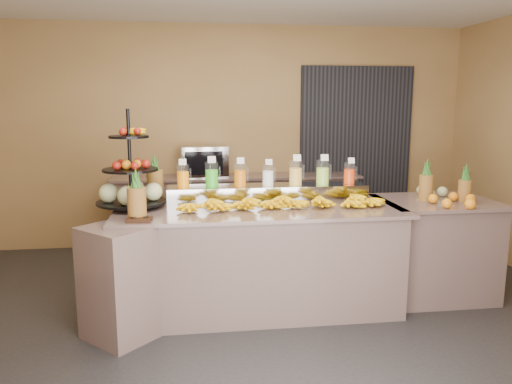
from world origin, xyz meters
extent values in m
plane|color=black|center=(0.00, 0.00, 0.00)|extent=(6.00, 6.00, 0.00)
cube|color=olive|center=(0.00, 2.51, 1.40)|extent=(6.00, 0.02, 2.80)
cube|color=black|center=(1.60, 2.46, 1.20)|extent=(1.50, 0.06, 2.20)
cube|color=gray|center=(0.00, 0.30, 0.45)|extent=(2.40, 0.90, 0.90)
cube|color=gray|center=(0.00, 0.30, 0.92)|extent=(2.50, 1.00, 0.03)
cube|color=gray|center=(-1.15, -0.10, 0.45)|extent=(0.71, 0.71, 0.90)
cube|color=gray|center=(1.70, 0.40, 0.45)|extent=(1.00, 0.80, 0.90)
cube|color=gray|center=(1.70, 0.40, 0.92)|extent=(1.08, 0.88, 0.03)
cube|color=gray|center=(0.00, 2.25, 0.45)|extent=(3.00, 0.50, 0.90)
cube|color=gray|center=(0.00, 2.25, 0.92)|extent=(3.10, 0.55, 0.03)
cube|color=gray|center=(0.12, 0.58, 1.01)|extent=(1.85, 0.30, 0.15)
cylinder|color=silver|center=(-0.66, 0.58, 1.18)|extent=(0.11, 0.11, 0.21)
cylinder|color=orange|center=(-0.66, 0.58, 1.15)|extent=(0.11, 0.11, 0.14)
cylinder|color=gray|center=(-0.67, 0.59, 1.23)|extent=(0.01, 0.01, 0.25)
cube|color=white|center=(-0.66, 0.53, 1.32)|extent=(0.07, 0.02, 0.06)
cylinder|color=silver|center=(-0.40, 0.58, 1.19)|extent=(0.12, 0.12, 0.22)
cylinder|color=green|center=(-0.40, 0.58, 1.16)|extent=(0.11, 0.11, 0.15)
cylinder|color=gray|center=(-0.42, 0.59, 1.24)|extent=(0.01, 0.01, 0.26)
cube|color=white|center=(-0.40, 0.52, 1.33)|extent=(0.07, 0.02, 0.06)
cylinder|color=silver|center=(-0.14, 0.58, 1.19)|extent=(0.11, 0.11, 0.21)
cylinder|color=#D76800|center=(-0.14, 0.58, 1.15)|extent=(0.11, 0.11, 0.14)
cylinder|color=gray|center=(-0.15, 0.59, 1.23)|extent=(0.01, 0.01, 0.25)
cube|color=white|center=(-0.14, 0.53, 1.32)|extent=(0.07, 0.02, 0.06)
cylinder|color=silver|center=(0.12, 0.58, 1.18)|extent=(0.11, 0.11, 0.20)
cylinder|color=white|center=(0.12, 0.58, 1.15)|extent=(0.10, 0.10, 0.13)
cylinder|color=gray|center=(0.11, 0.59, 1.22)|extent=(0.01, 0.01, 0.23)
cube|color=white|center=(0.12, 0.53, 1.30)|extent=(0.06, 0.02, 0.05)
cylinder|color=silver|center=(0.38, 0.58, 1.19)|extent=(0.12, 0.12, 0.23)
cylinder|color=gold|center=(0.38, 0.58, 1.16)|extent=(0.12, 0.12, 0.15)
cylinder|color=gray|center=(0.36, 0.59, 1.24)|extent=(0.01, 0.01, 0.27)
cube|color=white|center=(0.38, 0.52, 1.34)|extent=(0.07, 0.02, 0.06)
cylinder|color=silver|center=(0.64, 0.58, 1.19)|extent=(0.12, 0.12, 0.23)
cylinder|color=#96C93F|center=(0.64, 0.58, 1.16)|extent=(0.11, 0.11, 0.15)
cylinder|color=gray|center=(0.62, 0.59, 1.24)|extent=(0.01, 0.01, 0.27)
cube|color=white|center=(0.64, 0.52, 1.34)|extent=(0.07, 0.02, 0.06)
cylinder|color=silver|center=(0.90, 0.58, 1.18)|extent=(0.11, 0.11, 0.20)
cylinder|color=red|center=(0.90, 0.58, 1.15)|extent=(0.10, 0.10, 0.13)
cylinder|color=gray|center=(0.89, 0.59, 1.22)|extent=(0.01, 0.01, 0.23)
cube|color=white|center=(0.90, 0.53, 1.30)|extent=(0.06, 0.02, 0.05)
ellipsoid|color=yellow|center=(-0.58, 0.25, 0.98)|extent=(0.22, 0.16, 0.09)
ellipsoid|color=yellow|center=(-0.35, 0.25, 0.98)|extent=(0.22, 0.16, 0.09)
ellipsoid|color=yellow|center=(-0.13, 0.25, 0.98)|extent=(0.22, 0.16, 0.09)
ellipsoid|color=yellow|center=(0.10, 0.25, 0.98)|extent=(0.22, 0.16, 0.09)
ellipsoid|color=yellow|center=(0.33, 0.25, 0.98)|extent=(0.22, 0.16, 0.09)
ellipsoid|color=yellow|center=(0.55, 0.25, 0.98)|extent=(0.22, 0.16, 0.09)
ellipsoid|color=yellow|center=(0.78, 0.25, 0.98)|extent=(0.22, 0.16, 0.09)
ellipsoid|color=yellow|center=(1.00, 0.25, 0.98)|extent=(0.22, 0.16, 0.09)
ellipsoid|color=yellow|center=(-0.42, 0.25, 1.04)|extent=(0.18, 0.14, 0.08)
ellipsoid|color=yellow|center=(-0.11, 0.25, 1.04)|extent=(0.18, 0.14, 0.08)
ellipsoid|color=yellow|center=(0.21, 0.25, 1.04)|extent=(0.18, 0.14, 0.08)
ellipsoid|color=yellow|center=(0.53, 0.25, 1.04)|extent=(0.18, 0.14, 0.08)
ellipsoid|color=yellow|center=(0.85, 0.25, 1.04)|extent=(0.18, 0.14, 0.08)
cylinder|color=black|center=(-1.11, 0.46, 1.36)|extent=(0.03, 0.03, 0.86)
cylinder|color=black|center=(-1.11, 0.46, 0.98)|extent=(0.64, 0.64, 0.02)
cylinder|color=black|center=(-1.11, 0.46, 1.26)|extent=(0.50, 0.50, 0.02)
cylinder|color=black|center=(-1.11, 0.46, 1.55)|extent=(0.36, 0.36, 0.02)
sphere|color=#BFC587|center=(-0.92, 0.46, 1.07)|extent=(0.16, 0.16, 0.16)
sphere|color=maroon|center=(-0.98, 0.46, 1.31)|extent=(0.08, 0.08, 0.08)
sphere|color=orange|center=(-1.21, 0.46, 1.03)|extent=(0.09, 0.09, 0.09)
cube|color=black|center=(-0.99, -0.08, 0.94)|extent=(0.20, 0.16, 0.03)
cylinder|color=brown|center=(-1.02, 0.00, 1.06)|extent=(0.15, 0.15, 0.25)
cone|color=#1A4818|center=(-1.02, 0.00, 1.26)|extent=(0.07, 0.07, 0.16)
cylinder|color=brown|center=(-0.92, 0.76, 1.07)|extent=(0.15, 0.15, 0.29)
cone|color=#1A4818|center=(-0.92, 0.76, 1.30)|extent=(0.08, 0.08, 0.16)
cylinder|color=brown|center=(1.59, 0.42, 1.05)|extent=(0.13, 0.13, 0.24)
cylinder|color=brown|center=(1.93, 0.32, 1.03)|extent=(0.12, 0.12, 0.20)
ellipsoid|color=orange|center=(1.75, 0.16, 0.98)|extent=(0.36, 0.24, 0.09)
cube|color=gray|center=(-0.42, 2.25, 1.12)|extent=(0.60, 0.45, 0.38)
camera|label=1|loc=(-0.61, -3.93, 1.84)|focal=35.00mm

